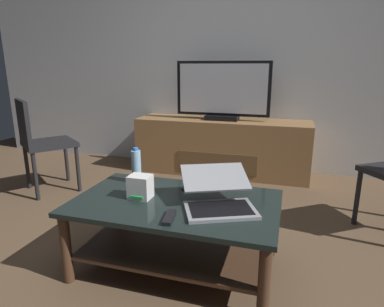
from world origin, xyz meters
TOP-DOWN VIEW (x-y plane):
  - ground_plane at (0.00, 0.00)m, footprint 7.68×7.68m
  - back_wall at (0.00, 2.27)m, footprint 6.40×0.12m
  - coffee_table at (0.09, 0.05)m, footprint 1.18×0.71m
  - media_cabinet at (-0.04, 1.95)m, footprint 1.91×0.52m
  - television at (-0.04, 1.93)m, footprint 1.02×0.20m
  - side_chair at (-1.55, 0.87)m, footprint 0.62×0.62m
  - laptop at (0.34, 0.04)m, footprint 0.51×0.53m
  - router_box at (-0.13, 0.03)m, footprint 0.13×0.11m
  - water_bottle_near at (-0.27, 0.27)m, footprint 0.06×0.06m
  - cell_phone at (0.10, 0.28)m, footprint 0.08×0.14m
  - tv_remote at (0.13, -0.19)m, footprint 0.07×0.16m

SIDE VIEW (x-z plane):
  - ground_plane at x=0.00m, z-range 0.00..0.00m
  - coffee_table at x=0.09m, z-range 0.09..0.52m
  - media_cabinet at x=-0.04m, z-range 0.00..0.61m
  - cell_phone at x=0.10m, z-range 0.44..0.45m
  - tv_remote at x=0.13m, z-range 0.44..0.46m
  - laptop at x=0.34m, z-range 0.41..0.59m
  - router_box at x=-0.13m, z-range 0.44..0.57m
  - side_chair at x=-1.55m, z-range 0.07..0.96m
  - water_bottle_near at x=-0.27m, z-range 0.43..0.67m
  - television at x=-0.04m, z-range 0.60..1.23m
  - back_wall at x=0.00m, z-range 0.00..2.80m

